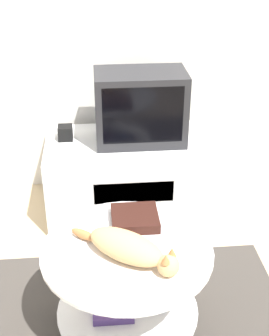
{
  "coord_description": "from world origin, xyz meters",
  "views": [
    {
      "loc": [
        -0.14,
        -1.5,
        1.78
      ],
      "look_at": [
        0.05,
        0.59,
        0.61
      ],
      "focal_mm": 50.0,
      "sensor_mm": 36.0,
      "label": 1
    }
  ],
  "objects_px": {
    "tv": "(140,107)",
    "speaker": "(65,133)",
    "cat": "(130,248)",
    "dvd_box": "(135,218)"
  },
  "relations": [
    {
      "from": "speaker",
      "to": "cat",
      "type": "height_order",
      "value": "cat"
    },
    {
      "from": "tv",
      "to": "speaker",
      "type": "height_order",
      "value": "tv"
    },
    {
      "from": "cat",
      "to": "tv",
      "type": "bearing_deg",
      "value": 119.61
    },
    {
      "from": "speaker",
      "to": "cat",
      "type": "bearing_deg",
      "value": -75.46
    },
    {
      "from": "tv",
      "to": "dvd_box",
      "type": "distance_m",
      "value": 0.92
    },
    {
      "from": "tv",
      "to": "cat",
      "type": "xyz_separation_m",
      "value": [
        -0.16,
        -1.14,
        -0.16
      ]
    },
    {
      "from": "speaker",
      "to": "dvd_box",
      "type": "height_order",
      "value": "speaker"
    },
    {
      "from": "dvd_box",
      "to": "cat",
      "type": "xyz_separation_m",
      "value": [
        -0.04,
        -0.25,
        0.03
      ]
    },
    {
      "from": "tv",
      "to": "speaker",
      "type": "bearing_deg",
      "value": 173.47
    },
    {
      "from": "speaker",
      "to": "cat",
      "type": "xyz_separation_m",
      "value": [
        0.31,
        -1.19,
        0.02
      ]
    }
  ]
}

